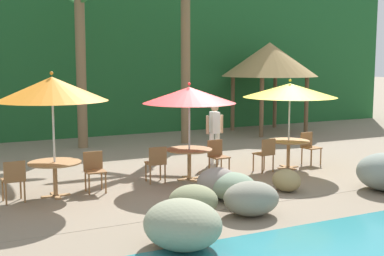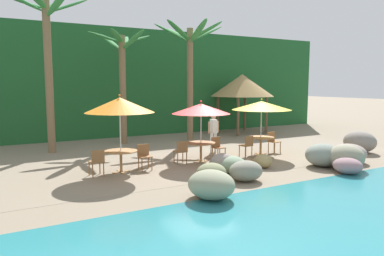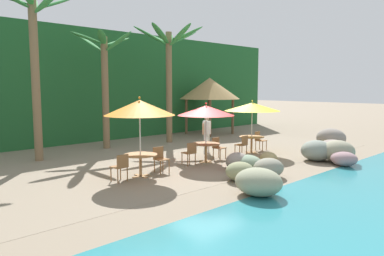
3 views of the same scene
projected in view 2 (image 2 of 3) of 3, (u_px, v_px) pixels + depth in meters
The scene contains 21 objects.
ground_plane at pixel (198, 162), 14.16m from camera, with size 120.00×120.00×0.00m, color gray.
terrace_deck at pixel (198, 162), 14.16m from camera, with size 18.00×5.20×0.01m.
foliage_backdrop at pixel (120, 83), 21.58m from camera, with size 28.00×2.40×6.00m.
rock_seawall at pixel (310, 158), 13.12m from camera, with size 10.29×3.74×0.93m.
umbrella_orange at pixel (120, 105), 12.24m from camera, with size 2.28×2.28×2.62m.
dining_table_orange at pixel (121, 154), 12.43m from camera, with size 1.10×1.10×0.74m.
chair_orange_seaward at pixel (144, 155), 12.90m from camera, with size 0.44×0.45×0.87m.
chair_orange_inland at pixel (97, 161), 11.91m from camera, with size 0.45×0.45×0.87m.
umbrella_red at pixel (201, 109), 13.97m from camera, with size 2.21×2.21×2.33m.
dining_table_red at pixel (201, 146), 14.14m from camera, with size 1.10×1.10×0.74m.
chair_red_seaward at pixel (217, 146), 14.68m from camera, with size 0.44×0.45×0.87m.
chair_red_inland at pixel (181, 150), 13.72m from camera, with size 0.46×0.46×0.87m.
umbrella_yellow at pixel (262, 106), 15.42m from camera, with size 2.44×2.44×2.36m.
dining_table_yellow at pixel (261, 140), 15.59m from camera, with size 1.10×1.10×0.74m.
chair_yellow_seaward at pixel (273, 140), 16.17m from camera, with size 0.46×0.47×0.87m.
chair_yellow_inland at pixel (247, 145), 15.05m from camera, with size 0.46×0.46×0.87m.
palm_tree_nearest at pixel (47, 46), 15.55m from camera, with size 3.69×3.47×6.72m.
palm_tree_second at pixel (122, 68), 18.11m from camera, with size 3.23×2.99×5.47m.
palm_tree_third at pixel (190, 59), 19.17m from camera, with size 3.62×3.70×6.03m.
palapa_hut at pixel (242, 86), 22.22m from camera, with size 3.76×3.76×3.51m.
waiter_in_white at pixel (213, 130), 15.99m from camera, with size 0.52×0.37×1.70m.
Camera 2 is at (-7.05, -11.99, 2.97)m, focal length 34.90 mm.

